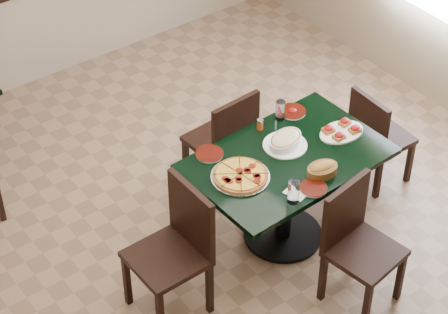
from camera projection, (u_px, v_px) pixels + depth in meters
floor at (231, 249)px, 6.26m from camera, size 5.50×5.50×0.00m
main_table at (286, 177)px, 6.00m from camera, size 1.37×0.92×0.75m
chair_far at (226, 138)px, 6.44m from camera, size 0.45×0.45×0.90m
chair_near at (356, 238)px, 5.63m from camera, size 0.49×0.49×0.91m
chair_right at (376, 134)px, 6.54m from camera, size 0.40×0.40×0.83m
chair_left at (178, 243)px, 5.55m from camera, size 0.46×0.46×0.96m
pepperoni_pizza at (240, 175)px, 5.71m from camera, size 0.39×0.39×0.04m
lasagna_casserole at (285, 141)px, 5.95m from camera, size 0.31×0.31×0.09m
bread_basket at (322, 169)px, 5.73m from camera, size 0.24×0.18×0.09m
bruschetta_platter at (342, 130)px, 6.07m from camera, size 0.36×0.26×0.05m
side_plate_near at (313, 188)px, 5.63m from camera, size 0.18×0.18×0.02m
side_plate_far_r at (292, 111)px, 6.27m from camera, size 0.20×0.20×0.03m
side_plate_far_l at (209, 154)px, 5.90m from camera, size 0.19×0.19×0.02m
napkin_setting at (298, 191)px, 5.62m from camera, size 0.17×0.17×0.01m
water_glass_a at (280, 110)px, 6.17m from camera, size 0.07×0.07×0.15m
water_glass_b at (293, 192)px, 5.50m from camera, size 0.08×0.08×0.16m
pepper_shaker at (260, 124)px, 6.10m from camera, size 0.05×0.05×0.08m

